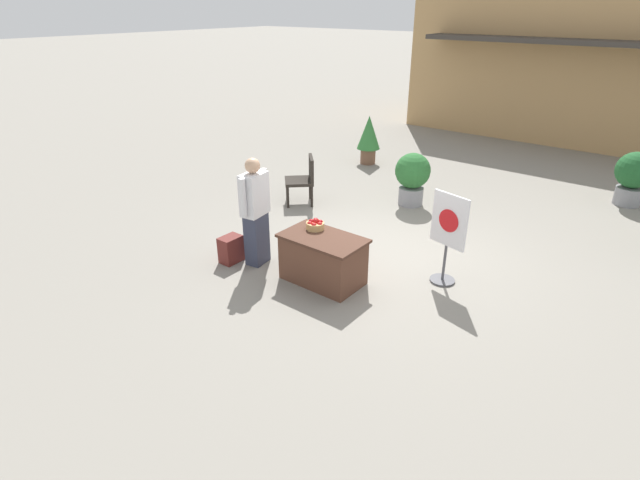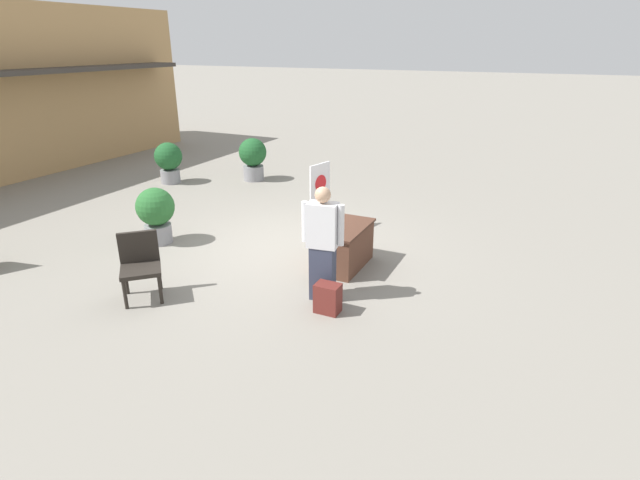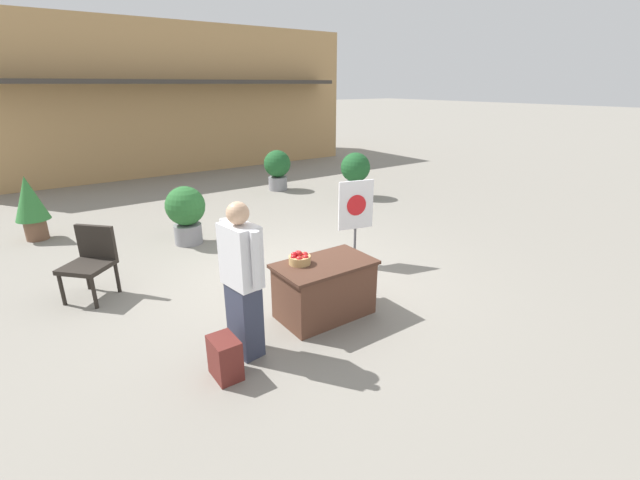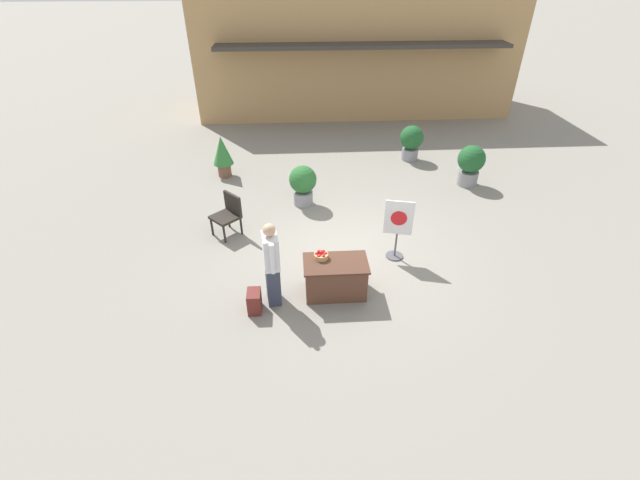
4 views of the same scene
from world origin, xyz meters
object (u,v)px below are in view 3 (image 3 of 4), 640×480
object	(u,v)px
apple_basket	(299,258)
backpack	(225,358)
potted_plant_near_right	(30,204)
display_table	(324,289)
patio_chair	(91,258)
potted_plant_far_right	(355,172)
poster_board	(356,219)
potted_plant_far_left	(277,168)
person_visitor	(242,280)
potted_plant_near_left	(186,212)

from	to	relation	value
apple_basket	backpack	bearing A→B (deg)	-155.67
potted_plant_near_right	display_table	bearing A→B (deg)	-62.97
patio_chair	potted_plant_near_right	bearing A→B (deg)	-124.22
apple_basket	patio_chair	bearing A→B (deg)	133.22
apple_basket	potted_plant_far_right	bearing A→B (deg)	43.83
poster_board	patio_chair	world-z (taller)	poster_board
poster_board	display_table	bearing A→B (deg)	-38.62
potted_plant_far_right	potted_plant_far_left	world-z (taller)	potted_plant_far_right
patio_chair	display_table	bearing A→B (deg)	91.36
apple_basket	backpack	distance (m)	1.47
person_visitor	potted_plant_near_right	distance (m)	5.71
poster_board	potted_plant_far_left	xyz separation A→B (m)	(1.54, 5.10, -0.13)
poster_board	potted_plant_near_right	bearing A→B (deg)	-122.62
potted_plant_near_right	potted_plant_far_left	distance (m)	5.69
apple_basket	patio_chair	world-z (taller)	patio_chair
poster_board	potted_plant_near_left	size ratio (longest dim) A/B	1.28
patio_chair	potted_plant_near_right	world-z (taller)	potted_plant_near_right
backpack	person_visitor	bearing A→B (deg)	34.77
potted_plant_far_left	potted_plant_near_left	xyz separation A→B (m)	(-3.41, -2.67, -0.01)
apple_basket	backpack	xyz separation A→B (m)	(-1.23, -0.56, -0.56)
backpack	potted_plant_near_right	bearing A→B (deg)	102.04
potted_plant_near_left	potted_plant_near_right	bearing A→B (deg)	140.47
backpack	patio_chair	bearing A→B (deg)	105.29
poster_board	potted_plant_far_right	distance (m)	4.26
backpack	potted_plant_near_right	size ratio (longest dim) A/B	0.35
patio_chair	potted_plant_near_left	distance (m)	2.13
potted_plant_far_right	potted_plant_near_left	distance (m)	4.67
potted_plant_near_right	poster_board	bearing A→B (deg)	-46.16
apple_basket	person_visitor	xyz separation A→B (m)	(-0.89, -0.32, 0.08)
backpack	potted_plant_far_left	size ratio (longest dim) A/B	0.39
potted_plant_near_left	patio_chair	bearing A→B (deg)	-143.69
person_visitor	potted_plant_near_left	size ratio (longest dim) A/B	1.60
patio_chair	potted_plant_near_left	size ratio (longest dim) A/B	0.91
patio_chair	potted_plant_far_left	xyz separation A→B (m)	(5.12, 3.93, 0.07)
apple_basket	potted_plant_far_left	xyz separation A→B (m)	(3.17, 6.01, -0.17)
display_table	backpack	xyz separation A→B (m)	(-1.49, -0.41, -0.14)
poster_board	potted_plant_far_right	xyz separation A→B (m)	(2.73, 3.27, -0.10)
backpack	patio_chair	size ratio (longest dim) A/B	0.44
display_table	person_visitor	world-z (taller)	person_visitor
poster_board	patio_chair	bearing A→B (deg)	-94.44
display_table	poster_board	bearing A→B (deg)	37.83
backpack	potted_plant_near_right	world-z (taller)	potted_plant_near_right
apple_basket	potted_plant_near_left	size ratio (longest dim) A/B	0.25
display_table	potted_plant_far_right	bearing A→B (deg)	46.59
apple_basket	person_visitor	world-z (taller)	person_visitor
display_table	potted_plant_far_left	size ratio (longest dim) A/B	1.11
patio_chair	potted_plant_far_right	bearing A→B (deg)	155.02
potted_plant_near_right	potted_plant_far_left	world-z (taller)	potted_plant_near_right
backpack	patio_chair	xyz separation A→B (m)	(-0.72, 2.64, 0.33)
display_table	potted_plant_far_right	distance (m)	5.97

